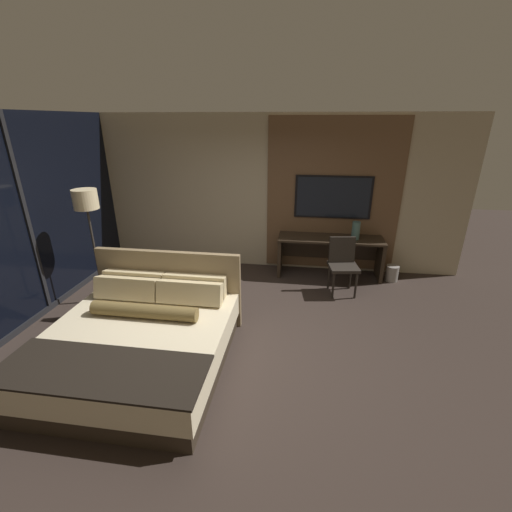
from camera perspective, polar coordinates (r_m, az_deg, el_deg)
name	(u,v)px	position (r m, az deg, el deg)	size (l,w,h in m)	color
ground_plane	(238,342)	(4.57, -2.98, -14.16)	(16.00, 16.00, 0.00)	#332823
wall_back_tv_panel	(273,195)	(6.37, 2.79, 10.19)	(7.20, 0.09, 2.80)	#BCAD8E
wall_left_window	(28,226)	(5.67, -33.79, 4.22)	(0.06, 6.00, 2.80)	black
bed	(141,339)	(4.29, -18.59, -13.01)	(2.00, 2.09, 1.06)	#33281E
desk	(330,249)	(6.33, 12.17, 1.14)	(1.84, 0.55, 0.73)	#2D2319
tv	(333,197)	(6.30, 12.70, 9.54)	(1.34, 0.04, 0.76)	black
desk_chair	(343,260)	(5.73, 14.24, -0.68)	(0.51, 0.51, 0.92)	#28231E
floor_lamp	(87,209)	(5.49, -26.33, 7.02)	(0.34, 0.34, 1.77)	#282623
vase_tall	(356,231)	(6.20, 16.30, 4.09)	(0.14, 0.14, 0.31)	#4C706B
waste_bin	(392,273)	(6.55, 21.71, -2.68)	(0.22, 0.22, 0.28)	gray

